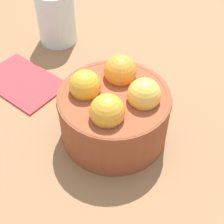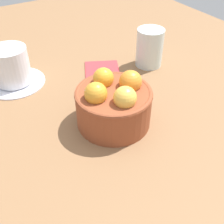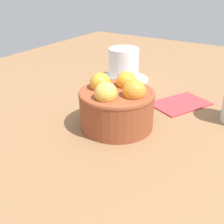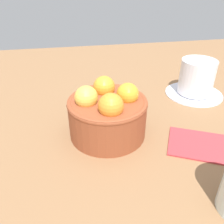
{
  "view_description": "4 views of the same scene",
  "coord_description": "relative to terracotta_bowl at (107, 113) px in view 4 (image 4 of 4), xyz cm",
  "views": [
    {
      "loc": [
        -6.35,
        29.34,
        35.81
      ],
      "look_at": [
        0.24,
        0.14,
        4.28
      ],
      "focal_mm": 54.92,
      "sensor_mm": 36.0,
      "label": 1
    },
    {
      "loc": [
        -34.61,
        21.59,
        35.61
      ],
      "look_at": [
        -0.3,
        0.53,
        2.86
      ],
      "focal_mm": 44.65,
      "sensor_mm": 36.0,
      "label": 2
    },
    {
      "loc": [
        -41.68,
        -25.38,
        26.85
      ],
      "look_at": [
        -0.68,
        0.6,
        3.06
      ],
      "focal_mm": 45.91,
      "sensor_mm": 36.0,
      "label": 3
    },
    {
      "loc": [
        -5.68,
        -35.79,
        26.78
      ],
      "look_at": [
        1.02,
        1.03,
        3.98
      ],
      "focal_mm": 37.99,
      "sensor_mm": 36.0,
      "label": 4
    }
  ],
  "objects": [
    {
      "name": "folded_napkin",
      "position": [
        16.22,
        -6.94,
        -4.23
      ],
      "size": [
        14.97,
        13.01,
        0.6
      ],
      "primitive_type": "cube",
      "rotation": [
        0.0,
        0.0,
        -0.45
      ],
      "color": "#B23338",
      "rests_on": "ground_plane"
    },
    {
      "name": "coffee_cup",
      "position": [
        23.63,
        12.27,
        -0.63
      ],
      "size": [
        13.68,
        13.68,
        8.71
      ],
      "color": "white",
      "rests_on": "ground_plane"
    },
    {
      "name": "terracotta_bowl",
      "position": [
        0.0,
        0.0,
        0.0
      ],
      "size": [
        14.18,
        14.18,
        10.12
      ],
      "color": "brown",
      "rests_on": "ground_plane"
    },
    {
      "name": "ground_plane",
      "position": [
        0.01,
        0.01,
        -6.68
      ],
      "size": [
        158.24,
        119.06,
        4.29
      ],
      "primitive_type": "cube",
      "color": "brown"
    }
  ]
}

